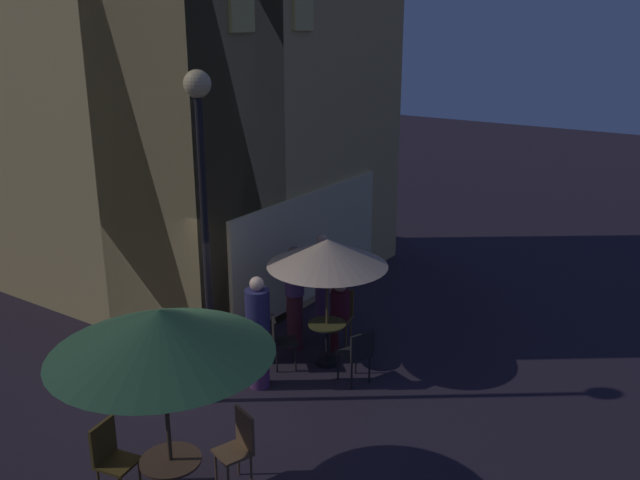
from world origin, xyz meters
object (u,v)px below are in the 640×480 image
at_px(cafe_table_1, 172,475).
at_px(patron_standing_2, 323,280).
at_px(cafe_chair_0, 280,338).
at_px(patron_seated_0, 339,309).
at_px(cafe_chair_1, 358,352).
at_px(patron_standing_3, 295,297).
at_px(cafe_table_0, 327,337).
at_px(cafe_chair_2, 341,311).
at_px(cafe_chair_3, 110,453).
at_px(patio_umbrella_0, 327,253).
at_px(patio_umbrella_1, 161,333).
at_px(cafe_chair_4, 239,442).
at_px(patron_standing_1, 258,332).
at_px(street_lamp_near_corner, 202,172).

height_order(cafe_table_1, patron_standing_2, patron_standing_2).
distance_m(cafe_chair_0, patron_seated_0, 1.27).
xyz_separation_m(cafe_chair_1, patron_standing_3, (0.46, 1.52, 0.39)).
relative_size(cafe_chair_1, patron_seated_0, 0.75).
bearing_deg(cafe_table_1, cafe_table_0, 7.29).
relative_size(cafe_table_1, cafe_chair_1, 0.79).
xyz_separation_m(cafe_chair_2, patron_seated_0, (-0.14, -0.04, 0.10)).
bearing_deg(cafe_chair_2, cafe_chair_3, -17.26).
bearing_deg(patio_umbrella_0, cafe_table_1, -172.71).
relative_size(cafe_table_0, patron_standing_3, 0.39).
height_order(patio_umbrella_1, cafe_chair_2, patio_umbrella_1).
distance_m(cafe_chair_4, patron_standing_1, 2.38).
distance_m(cafe_table_0, cafe_chair_4, 3.28).
bearing_deg(cafe_chair_2, street_lamp_near_corner, -26.86).
relative_size(patron_standing_1, patron_standing_2, 1.00).
height_order(cafe_chair_0, cafe_chair_4, cafe_chair_4).
height_order(patio_umbrella_1, cafe_chair_1, patio_umbrella_1).
height_order(patio_umbrella_0, cafe_chair_4, patio_umbrella_0).
bearing_deg(cafe_chair_3, patio_umbrella_1, 0.00).
distance_m(patio_umbrella_1, patron_standing_3, 4.56).
relative_size(street_lamp_near_corner, patron_standing_2, 2.67).
height_order(cafe_table_1, patio_umbrella_0, patio_umbrella_0).
xyz_separation_m(patio_umbrella_0, patron_standing_1, (-1.20, 0.47, -1.02)).
bearing_deg(cafe_chair_4, cafe_table_0, -145.52).
xyz_separation_m(patron_seated_0, patron_standing_3, (-0.50, 0.58, 0.25)).
bearing_deg(cafe_chair_2, patron_standing_1, -22.75).
xyz_separation_m(cafe_chair_0, patron_standing_2, (1.68, 0.29, 0.40)).
relative_size(cafe_chair_1, patron_standing_2, 0.50).
distance_m(cafe_table_1, cafe_chair_2, 4.86).
relative_size(cafe_table_1, patio_umbrella_1, 0.28).
height_order(patio_umbrella_1, patron_standing_1, patio_umbrella_1).
distance_m(cafe_table_0, patio_umbrella_0, 1.45).
xyz_separation_m(patio_umbrella_1, cafe_chair_2, (4.80, 0.74, -1.70)).
relative_size(patio_umbrella_1, cafe_chair_4, 2.62).
height_order(cafe_chair_1, patron_standing_1, patron_standing_1).
bearing_deg(cafe_chair_3, cafe_chair_1, 63.66).
bearing_deg(cafe_chair_2, patron_seated_0, -0.00).
bearing_deg(street_lamp_near_corner, cafe_chair_4, -128.59).
relative_size(patio_umbrella_0, cafe_chair_2, 2.22).
height_order(patio_umbrella_1, patron_seated_0, patio_umbrella_1).
distance_m(cafe_table_0, cafe_chair_3, 4.17).
height_order(patio_umbrella_1, cafe_chair_4, patio_umbrella_1).
height_order(cafe_table_1, cafe_chair_1, cafe_chair_1).
xyz_separation_m(patio_umbrella_1, cafe_chair_0, (3.45, 1.07, -1.75)).
relative_size(cafe_chair_0, patron_seated_0, 0.73).
distance_m(cafe_chair_3, patron_standing_2, 5.33).
bearing_deg(patron_standing_1, cafe_table_1, -59.07).
bearing_deg(patio_umbrella_0, cafe_chair_0, 134.38).
bearing_deg(cafe_chair_1, patron_standing_3, 4.49).
bearing_deg(cafe_table_1, cafe_chair_4, -20.11).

